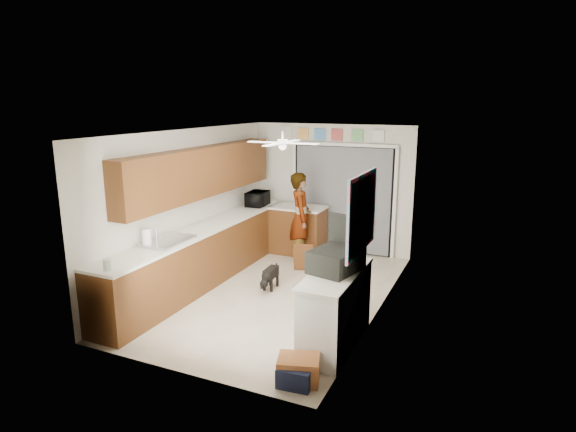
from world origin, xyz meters
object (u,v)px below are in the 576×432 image
(navy_crate, at_px, (296,375))
(man, at_px, (301,218))
(microwave, at_px, (258,199))
(suitcase, at_px, (336,260))
(cardboard_box, at_px, (299,369))
(dog, at_px, (271,277))
(paper_towel_roll, at_px, (147,238))

(navy_crate, relative_size, man, 0.21)
(man, bearing_deg, navy_crate, 176.99)
(microwave, distance_m, suitcase, 3.85)
(cardboard_box, height_order, navy_crate, cardboard_box)
(microwave, height_order, navy_crate, microwave)
(microwave, distance_m, dog, 2.14)
(man, height_order, dog, man)
(cardboard_box, distance_m, man, 4.03)
(suitcase, xyz_separation_m, cardboard_box, (-0.07, -0.98, -0.94))
(cardboard_box, bearing_deg, microwave, 122.86)
(dog, bearing_deg, cardboard_box, -60.35)
(suitcase, bearing_deg, paper_towel_roll, -163.20)
(paper_towel_roll, relative_size, man, 0.16)
(microwave, relative_size, cardboard_box, 1.14)
(paper_towel_roll, distance_m, navy_crate, 2.96)
(microwave, relative_size, paper_towel_roll, 1.91)
(cardboard_box, height_order, dog, dog)
(paper_towel_roll, height_order, navy_crate, paper_towel_roll)
(paper_towel_roll, bearing_deg, microwave, 86.94)
(dog, bearing_deg, microwave, 120.65)
(man, distance_m, dog, 1.58)
(man, bearing_deg, cardboard_box, 177.39)
(suitcase, height_order, dog, suitcase)
(paper_towel_roll, height_order, man, man)
(microwave, xyz_separation_m, cardboard_box, (2.49, -3.86, -0.94))
(navy_crate, bearing_deg, dog, 121.59)
(paper_towel_roll, relative_size, dog, 0.54)
(paper_towel_roll, height_order, dog, paper_towel_roll)
(paper_towel_roll, relative_size, cardboard_box, 0.60)
(suitcase, bearing_deg, dog, 153.41)
(dog, bearing_deg, paper_towel_roll, -133.90)
(navy_crate, xyz_separation_m, man, (-1.51, 3.75, 0.73))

